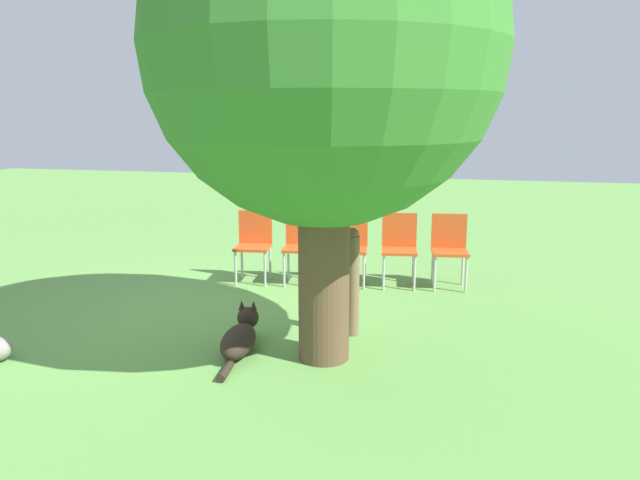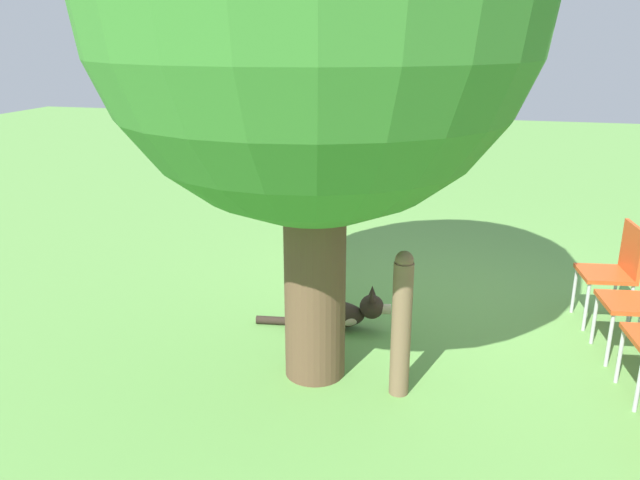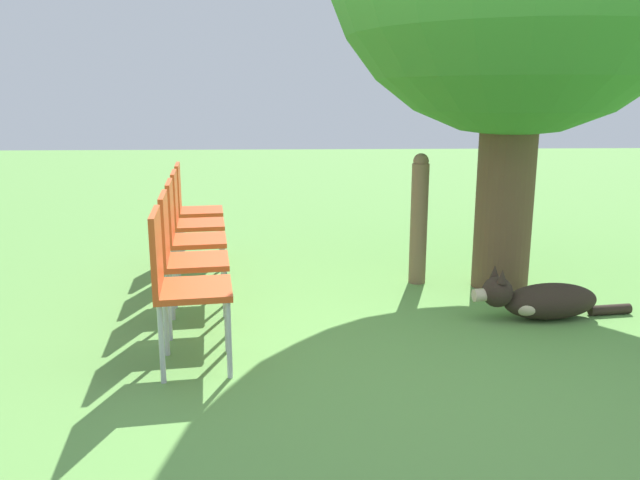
% 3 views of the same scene
% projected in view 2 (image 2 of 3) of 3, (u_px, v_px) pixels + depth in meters
% --- Properties ---
extents(ground_plane, '(30.00, 30.00, 0.00)m').
position_uv_depth(ground_plane, '(423.00, 320.00, 5.66)').
color(ground_plane, '#609947').
extents(dog, '(1.20, 0.38, 0.39)m').
position_uv_depth(dog, '(334.00, 313.00, 5.48)').
color(dog, '#2D231C').
rests_on(dog, ground_plane).
extents(fence_post, '(0.14, 0.14, 1.08)m').
position_uv_depth(fence_post, '(401.00, 324.00, 4.35)').
color(fence_post, brown).
rests_on(fence_post, ground_plane).
extents(red_chair_0, '(0.47, 0.49, 0.92)m').
position_uv_depth(red_chair_0, '(616.00, 267.00, 5.45)').
color(red_chair_0, '#D14C1E').
rests_on(red_chair_0, ground_plane).
extents(garden_rock, '(0.28, 0.29, 0.22)m').
position_uv_depth(garden_rock, '(313.00, 240.00, 7.54)').
color(garden_rock, gray).
rests_on(garden_rock, ground_plane).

